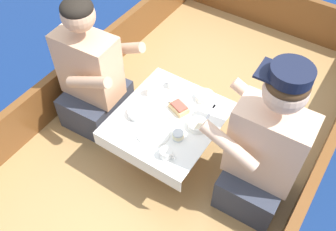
{
  "coord_description": "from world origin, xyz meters",
  "views": [
    {
      "loc": [
        0.82,
        -1.3,
        2.39
      ],
      "look_at": [
        0.0,
        -0.05,
        0.65
      ],
      "focal_mm": 40.0,
      "sensor_mm": 36.0,
      "label": 1
    }
  ],
  "objects_px": {
    "coffee_cup_starboard": "(166,153)",
    "coffee_cup_center": "(151,90)",
    "sandwich": "(179,108)",
    "coffee_cup_port": "(173,83)",
    "tin_can": "(178,135)",
    "person_port": "(92,77)",
    "person_starboard": "(264,152)"
  },
  "relations": [
    {
      "from": "person_starboard",
      "to": "coffee_cup_center",
      "type": "relative_size",
      "value": 11.9
    },
    {
      "from": "person_starboard",
      "to": "tin_can",
      "type": "height_order",
      "value": "person_starboard"
    },
    {
      "from": "coffee_cup_port",
      "to": "coffee_cup_starboard",
      "type": "bearing_deg",
      "value": -61.37
    },
    {
      "from": "sandwich",
      "to": "person_starboard",
      "type": "bearing_deg",
      "value": -4.82
    },
    {
      "from": "sandwich",
      "to": "coffee_cup_port",
      "type": "distance_m",
      "value": 0.22
    },
    {
      "from": "person_port",
      "to": "coffee_cup_center",
      "type": "distance_m",
      "value": 0.42
    },
    {
      "from": "coffee_cup_port",
      "to": "tin_can",
      "type": "distance_m",
      "value": 0.43
    },
    {
      "from": "person_port",
      "to": "tin_can",
      "type": "height_order",
      "value": "person_port"
    },
    {
      "from": "person_port",
      "to": "person_starboard",
      "type": "bearing_deg",
      "value": -1.61
    },
    {
      "from": "coffee_cup_port",
      "to": "sandwich",
      "type": "bearing_deg",
      "value": -48.35
    },
    {
      "from": "coffee_cup_center",
      "to": "tin_can",
      "type": "relative_size",
      "value": 1.33
    },
    {
      "from": "sandwich",
      "to": "coffee_cup_port",
      "type": "relative_size",
      "value": 1.43
    },
    {
      "from": "coffee_cup_port",
      "to": "coffee_cup_center",
      "type": "bearing_deg",
      "value": -121.07
    },
    {
      "from": "sandwich",
      "to": "tin_can",
      "type": "height_order",
      "value": "sandwich"
    },
    {
      "from": "sandwich",
      "to": "coffee_cup_starboard",
      "type": "xyz_separation_m",
      "value": [
        0.12,
        -0.33,
        -0.01
      ]
    },
    {
      "from": "coffee_cup_starboard",
      "to": "tin_can",
      "type": "distance_m",
      "value": 0.14
    },
    {
      "from": "sandwich",
      "to": "tin_can",
      "type": "distance_m",
      "value": 0.21
    },
    {
      "from": "sandwich",
      "to": "coffee_cup_port",
      "type": "height_order",
      "value": "sandwich"
    },
    {
      "from": "person_port",
      "to": "tin_can",
      "type": "xyz_separation_m",
      "value": [
        0.75,
        -0.1,
        0.0
      ]
    },
    {
      "from": "sandwich",
      "to": "coffee_cup_starboard",
      "type": "height_order",
      "value": "sandwich"
    },
    {
      "from": "tin_can",
      "to": "coffee_cup_starboard",
      "type": "bearing_deg",
      "value": -85.21
    },
    {
      "from": "coffee_cup_starboard",
      "to": "tin_can",
      "type": "bearing_deg",
      "value": 94.79
    },
    {
      "from": "sandwich",
      "to": "coffee_cup_port",
      "type": "xyz_separation_m",
      "value": [
        -0.15,
        0.17,
        -0.0
      ]
    },
    {
      "from": "sandwich",
      "to": "coffee_cup_center",
      "type": "bearing_deg",
      "value": 173.17
    },
    {
      "from": "coffee_cup_starboard",
      "to": "coffee_cup_center",
      "type": "relative_size",
      "value": 1.13
    },
    {
      "from": "sandwich",
      "to": "coffee_cup_port",
      "type": "bearing_deg",
      "value": 131.65
    },
    {
      "from": "coffee_cup_center",
      "to": "tin_can",
      "type": "bearing_deg",
      "value": -31.74
    },
    {
      "from": "person_port",
      "to": "person_starboard",
      "type": "relative_size",
      "value": 0.93
    },
    {
      "from": "coffee_cup_starboard",
      "to": "coffee_cup_center",
      "type": "height_order",
      "value": "coffee_cup_center"
    },
    {
      "from": "sandwich",
      "to": "coffee_cup_starboard",
      "type": "distance_m",
      "value": 0.35
    },
    {
      "from": "sandwich",
      "to": "coffee_cup_starboard",
      "type": "relative_size",
      "value": 1.38
    },
    {
      "from": "coffee_cup_center",
      "to": "coffee_cup_starboard",
      "type": "bearing_deg",
      "value": -45.11
    }
  ]
}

